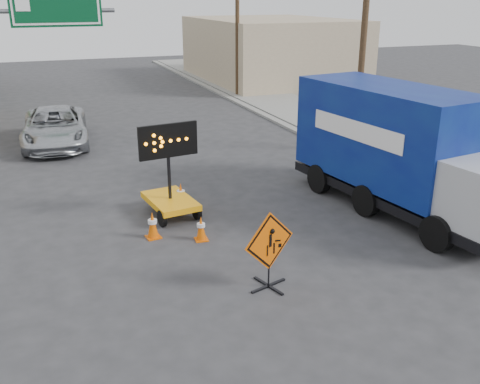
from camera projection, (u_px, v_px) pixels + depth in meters
ground at (292, 307)px, 11.43m from camera, size 100.00×100.00×0.00m
curb_right at (287, 126)px, 26.97m from camera, size 0.40×60.00×0.12m
sidewalk_right at (327, 122)px, 27.75m from camera, size 4.00×60.00×0.15m
building_right_far at (270, 50)px, 41.28m from camera, size 10.00×14.00×4.60m
highway_gantry at (26, 24)px, 23.84m from camera, size 6.18×0.38×6.90m
utility_pole_near at (364, 37)px, 21.27m from camera, size 1.80×0.26×9.00m
utility_pole_far at (237, 22)px, 33.50m from camera, size 1.80×0.26×9.00m
construction_sign at (269, 248)px, 11.91m from camera, size 1.34×0.96×1.85m
arrow_board at (170, 195)px, 16.03m from camera, size 1.79×2.13×2.83m
pickup_truck at (55, 127)px, 23.53m from camera, size 3.10×6.00×1.62m
box_truck at (399, 157)px, 16.11m from camera, size 3.32×8.12×3.74m
cone_a at (201, 228)px, 14.46m from camera, size 0.38×0.38×0.69m
cone_b at (153, 225)px, 14.59m from camera, size 0.43×0.43×0.76m
cone_c at (181, 195)px, 16.70m from camera, size 0.44×0.44×0.79m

